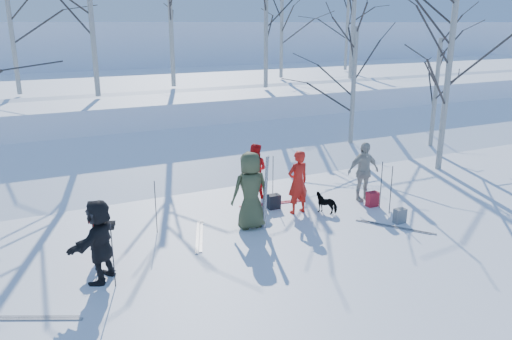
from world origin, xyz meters
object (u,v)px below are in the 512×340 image
skier_redor_behind (255,170)px  backpack_dark (274,202)px  skier_red_seated (99,237)px  skier_cream_east (363,172)px  skier_grey_west (100,240)px  skier_olive_center (250,190)px  backpack_grey (400,216)px  backpack_red (372,199)px  dog (327,203)px  skier_red_north (298,182)px

skier_redor_behind → backpack_dark: (0.03, -1.16, -0.60)m
skier_red_seated → skier_cream_east: size_ratio=0.59×
skier_redor_behind → skier_grey_west: (-4.95, -3.19, 0.05)m
skier_olive_center → backpack_grey: skier_olive_center is taller
skier_redor_behind → skier_cream_east: (2.66, -1.68, 0.06)m
skier_redor_behind → backpack_red: 3.48m
skier_cream_east → backpack_grey: 1.96m
skier_red_seated → dog: (6.02, 0.15, -0.24)m
skier_red_north → skier_red_seated: 5.32m
dog → backpack_dark: size_ratio=1.62×
skier_red_north → skier_red_seated: size_ratio=1.71×
skier_cream_east → skier_grey_west: skier_cream_east is taller
skier_red_seated → skier_grey_west: skier_grey_west is taller
skier_cream_east → dog: bearing=-162.7°
skier_olive_center → skier_red_north: skier_olive_center is taller
skier_red_seated → skier_cream_east: bearing=-73.5°
backpack_red → dog: bearing=172.7°
skier_cream_east → skier_grey_west: bearing=-165.5°
skier_redor_behind → skier_red_seated: skier_redor_behind is taller
skier_cream_east → backpack_red: skier_cream_east is taller
skier_olive_center → dog: (2.31, 0.04, -0.71)m
skier_red_seated → backpack_red: bearing=-77.7°
skier_olive_center → backpack_red: bearing=180.0°
skier_grey_west → backpack_grey: 7.45m
skier_red_seated → skier_red_north: bearing=-72.4°
skier_olive_center → backpack_red: (3.73, -0.14, -0.77)m
skier_red_north → skier_red_seated: skier_red_north is taller
backpack_grey → backpack_dark: bearing=136.1°
skier_olive_center → skier_red_seated: 3.74m
skier_red_seated → backpack_grey: bearing=-87.7°
backpack_red → backpack_grey: bearing=-96.1°
skier_red_seated → backpack_dark: size_ratio=2.55×
skier_grey_west → backpack_dark: size_ratio=4.27×
skier_olive_center → skier_cream_east: size_ratio=1.14×
backpack_grey → backpack_dark: size_ratio=0.95×
skier_grey_west → skier_olive_center: bearing=146.4°
backpack_red → skier_grey_west: bearing=-172.8°
skier_red_north → skier_redor_behind: skier_red_north is taller
skier_red_seated → dog: skier_red_seated is taller
skier_red_north → backpack_dark: size_ratio=4.36×
skier_olive_center → backpack_red: size_ratio=4.68×
backpack_grey → backpack_dark: backpack_dark is taller
skier_olive_center → skier_red_seated: (-3.71, -0.11, -0.47)m
backpack_dark → skier_grey_west: bearing=-157.8°
skier_redor_behind → skier_grey_west: skier_grey_west is taller
skier_grey_west → dog: (6.13, 1.14, -0.58)m
skier_cream_east → backpack_red: bearing=-92.9°
skier_redor_behind → skier_red_north: bearing=146.5°
skier_red_seated → backpack_red: 7.45m
skier_olive_center → skier_grey_west: skier_olive_center is taller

